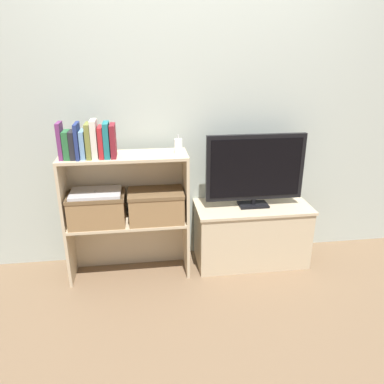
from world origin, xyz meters
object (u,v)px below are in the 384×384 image
object	(u,v)px
tv	(255,169)
baby_monitor	(178,146)
book_crimson	(101,142)
storage_basket_right	(156,205)
tv_stand	(251,233)
book_olive	(89,141)
book_charcoal	(73,145)
book_forest	(67,145)
book_maroon	(113,141)
book_skyblue	(83,144)
storage_basket_left	(97,208)
laptop	(96,193)
book_ivory	(94,139)
book_navy	(78,141)
book_plum	(60,141)
book_teal	(107,140)

from	to	relation	value
tv	baby_monitor	xyz separation A→B (m)	(-0.57, -0.05, 0.20)
book_crimson	storage_basket_right	size ratio (longest dim) A/B	0.52
tv_stand	storage_basket_right	size ratio (longest dim) A/B	2.23
book_olive	book_charcoal	bearing A→B (deg)	180.00
book_olive	tv_stand	bearing A→B (deg)	4.23
book_forest	book_maroon	size ratio (longest dim) A/B	0.84
tv	book_skyblue	bearing A→B (deg)	-175.98
book_maroon	storage_basket_left	distance (m)	0.50
book_maroon	laptop	bearing A→B (deg)	170.94
book_olive	book_crimson	world-z (taller)	book_olive
tv_stand	baby_monitor	distance (m)	0.93
tv	book_ivory	world-z (taller)	book_ivory
book_olive	baby_monitor	bearing A→B (deg)	3.78
book_crimson	book_charcoal	bearing A→B (deg)	180.00
tv_stand	book_forest	bearing A→B (deg)	-176.23
storage_basket_right	laptop	size ratio (longest dim) A/B	1.14
book_olive	storage_basket_right	size ratio (longest dim) A/B	0.58
book_charcoal	book_crimson	xyz separation A→B (m)	(0.18, 0.00, 0.01)
book_maroon	storage_basket_right	bearing A→B (deg)	5.12
book_navy	book_skyblue	distance (m)	0.04
book_crimson	tv	bearing A→B (deg)	4.45
tv_stand	book_ivory	world-z (taller)	book_ivory
book_maroon	storage_basket_right	world-z (taller)	book_maroon
book_navy	book_forest	bearing A→B (deg)	180.00
tv	book_olive	size ratio (longest dim) A/B	3.24
book_maroon	baby_monitor	xyz separation A→B (m)	(0.43, 0.04, -0.06)
book_plum	book_charcoal	bearing A→B (deg)	0.00
tv_stand	book_ivory	xyz separation A→B (m)	(-1.12, -0.09, 0.81)
book_forest	book_olive	bearing A→B (deg)	0.00
book_crimson	laptop	size ratio (longest dim) A/B	0.60
book_ivory	storage_basket_right	distance (m)	0.62
book_maroon	baby_monitor	size ratio (longest dim) A/B	1.71
book_teal	baby_monitor	distance (m)	0.48
book_forest	baby_monitor	distance (m)	0.73
book_navy	storage_basket_left	world-z (taller)	book_navy
tv	book_forest	size ratio (longest dim) A/B	4.04
book_navy	storage_basket_left	bearing A→B (deg)	17.15
book_skyblue	book_maroon	size ratio (longest dim) A/B	0.84
book_plum	book_olive	distance (m)	0.18
tv_stand	book_navy	distance (m)	1.46
book_crimson	storage_basket_left	bearing A→B (deg)	161.76
book_ivory	book_crimson	distance (m)	0.05
tv_stand	book_skyblue	world-z (taller)	book_skyblue
book_teal	book_navy	bearing A→B (deg)	-180.00
book_skyblue	book_teal	xyz separation A→B (m)	(0.15, 0.00, 0.02)
book_skyblue	book_ivory	distance (m)	0.08
book_skyblue	book_forest	bearing A→B (deg)	180.00
baby_monitor	storage_basket_left	world-z (taller)	baby_monitor
storage_basket_right	laptop	distance (m)	0.43
book_plum	book_forest	distance (m)	0.05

